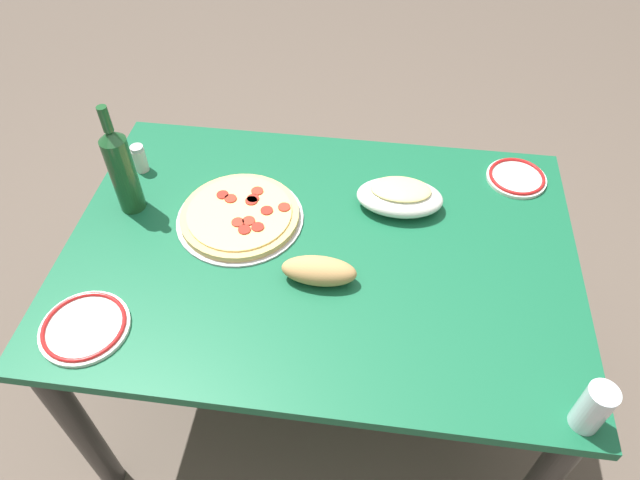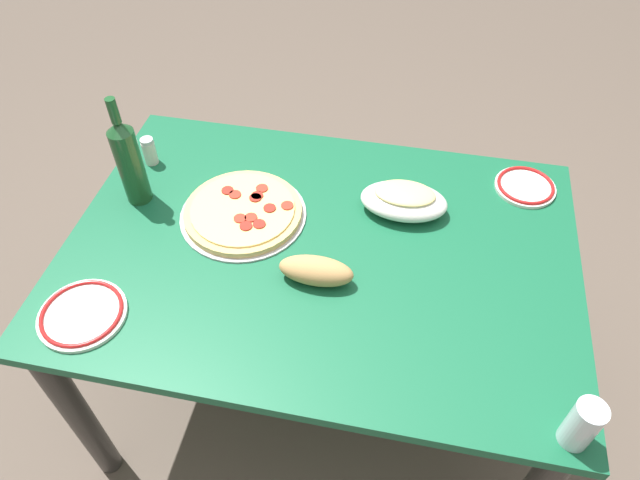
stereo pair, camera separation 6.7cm
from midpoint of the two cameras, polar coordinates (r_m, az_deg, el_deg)
The scene contains 10 objects.
ground_plane at distance 2.14m, azimuth 0.93°, elevation -14.09°, with size 8.00×8.00×0.00m, color brown.
dining_table at distance 1.61m, azimuth 1.19°, elevation -3.49°, with size 1.34×0.94×0.74m.
pepperoni_pizza at distance 1.61m, azimuth -6.40°, elevation 2.75°, with size 0.35×0.35×0.03m.
baked_pasta_dish at distance 1.62m, azimuth 9.46°, elevation 3.92°, with size 0.24×0.15×0.08m.
wine_bottle at distance 1.64m, azimuth -17.21°, elevation 7.47°, with size 0.07×0.07×0.33m.
water_glass at distance 1.30m, azimuth 25.84°, elevation -16.11°, with size 0.06×0.06×0.13m, color silver.
side_plate_near at distance 1.48m, azimuth -21.21°, elevation -6.83°, with size 0.21×0.21×0.02m.
side_plate_far at distance 1.80m, azimuth 20.61°, elevation 4.97°, with size 0.17×0.17×0.02m.
bread_loaf at distance 1.43m, azimuth 0.96°, elevation -3.08°, with size 0.19×0.08×0.07m, color tan.
spice_shaker at distance 1.81m, azimuth -15.45°, elevation 8.43°, with size 0.04×0.04×0.09m.
Camera 2 is at (-0.20, 0.99, 1.88)m, focal length 32.46 mm.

